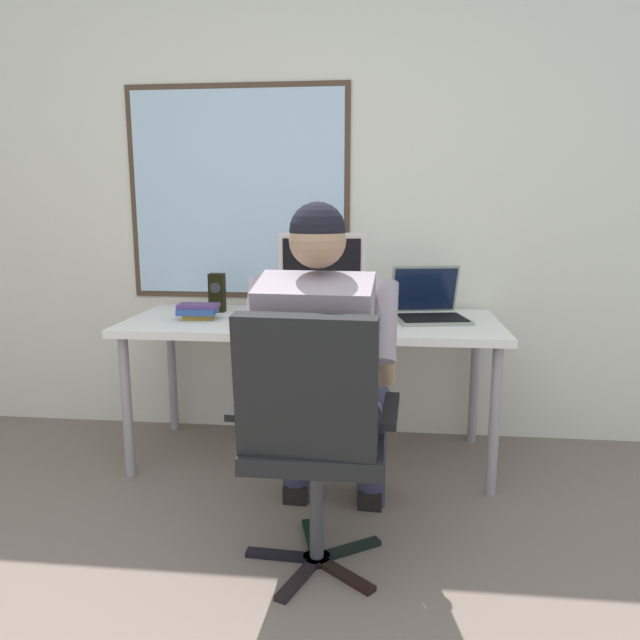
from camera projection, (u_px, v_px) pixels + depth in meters
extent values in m
cube|color=silver|center=(296.00, 200.00, 3.21)|extent=(5.09, 0.06, 2.57)
cube|color=#4C3828|center=(238.00, 194.00, 3.20)|extent=(1.20, 0.01, 1.12)
cube|color=silver|center=(238.00, 194.00, 3.20)|extent=(1.14, 0.02, 1.06)
cylinder|color=gray|center=(127.00, 408.00, 2.76)|extent=(0.05, 0.05, 0.68)
cylinder|color=gray|center=(494.00, 421.00, 2.58)|extent=(0.05, 0.05, 0.68)
cylinder|color=gray|center=(172.00, 372.00, 3.34)|extent=(0.05, 0.05, 0.68)
cylinder|color=gray|center=(474.00, 381.00, 3.17)|extent=(0.05, 0.05, 0.68)
cube|color=white|center=(312.00, 323.00, 2.89)|extent=(1.78, 0.73, 0.04)
cube|color=black|center=(281.00, 555.00, 2.17)|extent=(0.26, 0.06, 0.02)
cube|color=black|center=(299.00, 579.00, 2.03)|extent=(0.13, 0.26, 0.02)
cube|color=black|center=(343.00, 574.00, 2.06)|extent=(0.23, 0.20, 0.02)
cube|color=black|center=(348.00, 549.00, 2.21)|extent=(0.24, 0.18, 0.02)
cube|color=black|center=(312.00, 539.00, 2.27)|extent=(0.11, 0.26, 0.02)
cylinder|color=black|center=(317.00, 559.00, 2.15)|extent=(0.10, 0.10, 0.02)
cylinder|color=#3F3F44|center=(317.00, 503.00, 2.11)|extent=(0.05, 0.05, 0.41)
cube|color=black|center=(317.00, 442.00, 2.06)|extent=(0.46, 0.46, 0.06)
cube|color=black|center=(306.00, 388.00, 1.82)|extent=(0.44, 0.13, 0.46)
cube|color=black|center=(391.00, 410.00, 2.00)|extent=(0.07, 0.32, 0.02)
cube|color=black|center=(246.00, 402.00, 2.08)|extent=(0.07, 0.32, 0.02)
cylinder|color=#2D2D45|center=(368.00, 413.00, 2.26)|extent=(0.17, 0.42, 0.15)
cylinder|color=#2D2D45|center=(371.00, 452.00, 2.50)|extent=(0.12, 0.12, 0.48)
cube|color=black|center=(372.00, 490.00, 2.60)|extent=(0.11, 0.25, 0.08)
cylinder|color=#2D2D45|center=(286.00, 409.00, 2.31)|extent=(0.17, 0.42, 0.15)
cylinder|color=#2D2D45|center=(297.00, 447.00, 2.55)|extent=(0.12, 0.12, 0.48)
cube|color=black|center=(300.00, 484.00, 2.65)|extent=(0.11, 0.25, 0.08)
cube|color=gray|center=(318.00, 356.00, 2.03)|extent=(0.40, 0.36, 0.57)
sphere|color=#A57E5D|center=(317.00, 240.00, 1.96)|extent=(0.19, 0.19, 0.19)
sphere|color=black|center=(317.00, 230.00, 1.95)|extent=(0.19, 0.19, 0.19)
cylinder|color=gray|center=(384.00, 322.00, 2.03)|extent=(0.10, 0.22, 0.29)
cylinder|color=#A57E5D|center=(385.00, 355.00, 2.14)|extent=(0.09, 0.20, 0.26)
sphere|color=#A57E5D|center=(385.00, 359.00, 2.18)|extent=(0.09, 0.09, 0.09)
cylinder|color=gray|center=(258.00, 318.00, 2.10)|extent=(0.10, 0.21, 0.29)
cylinder|color=#A57E5D|center=(268.00, 323.00, 2.24)|extent=(0.08, 0.08, 0.26)
sphere|color=#A57E5D|center=(274.00, 302.00, 2.32)|extent=(0.09, 0.09, 0.09)
cube|color=beige|center=(322.00, 318.00, 2.88)|extent=(0.30, 0.24, 0.02)
cylinder|color=beige|center=(322.00, 310.00, 2.87)|extent=(0.04, 0.04, 0.06)
cube|color=beige|center=(322.00, 269.00, 2.84)|extent=(0.41, 0.16, 0.33)
cube|color=black|center=(322.00, 271.00, 2.76)|extent=(0.36, 0.03, 0.29)
cube|color=gray|center=(432.00, 320.00, 2.84)|extent=(0.37, 0.31, 0.02)
cube|color=black|center=(432.00, 317.00, 2.84)|extent=(0.34, 0.28, 0.00)
cube|color=gray|center=(424.00, 289.00, 2.97)|extent=(0.34, 0.14, 0.24)
cube|color=#0F1933|center=(425.00, 289.00, 2.97)|extent=(0.32, 0.12, 0.21)
cylinder|color=silver|center=(377.00, 328.00, 2.67)|extent=(0.07, 0.07, 0.00)
cylinder|color=silver|center=(377.00, 319.00, 2.66)|extent=(0.01, 0.01, 0.08)
cylinder|color=silver|center=(378.00, 301.00, 2.64)|extent=(0.08, 0.08, 0.08)
cylinder|color=#4D0519|center=(378.00, 308.00, 2.65)|extent=(0.07, 0.07, 0.02)
cube|color=black|center=(217.00, 293.00, 3.07)|extent=(0.08, 0.07, 0.20)
cylinder|color=#333338|center=(215.00, 288.00, 3.03)|extent=(0.05, 0.01, 0.05)
cube|color=#A87F2C|center=(199.00, 316.00, 2.89)|extent=(0.15, 0.11, 0.03)
cube|color=#2B4C93|center=(198.00, 311.00, 2.88)|extent=(0.19, 0.14, 0.03)
cube|color=#5A3A75|center=(198.00, 306.00, 2.88)|extent=(0.20, 0.11, 0.02)
cube|color=#2A1F2C|center=(250.00, 323.00, 2.77)|extent=(0.16, 0.14, 0.01)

